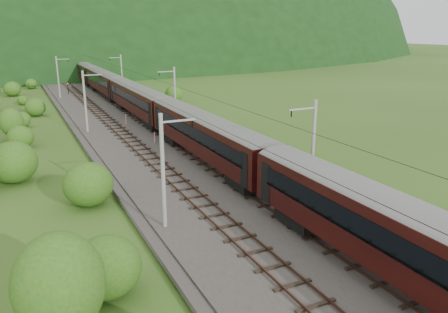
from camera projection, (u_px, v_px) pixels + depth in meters
name	position (u px, v px, depth m)	size (l,w,h in m)	color
ground	(243.00, 214.00, 33.14)	(600.00, 600.00, 0.00)	#354E18
railbed	(193.00, 174.00, 41.71)	(14.00, 220.00, 0.30)	#38332D
track_left	(170.00, 175.00, 40.64)	(2.40, 220.00, 0.27)	#523223
track_right	(216.00, 168.00, 42.65)	(2.40, 220.00, 0.27)	#523223
catenary_left	(86.00, 100.00, 56.85)	(2.54, 192.28, 8.00)	gray
catenary_right	(174.00, 94.00, 61.99)	(2.54, 192.28, 8.00)	gray
overhead_wires	(192.00, 102.00, 39.73)	(4.83, 198.00, 0.03)	black
mountain_main	(33.00, 51.00, 257.11)	(504.00, 360.00, 244.00)	black
train	(139.00, 95.00, 64.98)	(3.31, 183.45, 5.78)	black
hazard_post_near	(126.00, 119.00, 62.29)	(0.15, 0.15, 1.41)	red
hazard_post_far	(155.00, 138.00, 52.23)	(0.14, 0.14, 1.29)	red
signal	(68.00, 88.00, 90.01)	(0.25, 0.25, 2.30)	black
vegetation_left	(28.00, 174.00, 35.01)	(13.06, 147.22, 6.60)	#2A5416
vegetation_right	(359.00, 171.00, 38.65)	(6.66, 96.67, 2.88)	#2A5416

